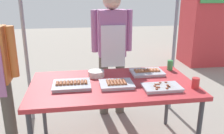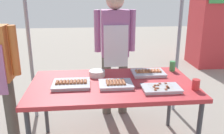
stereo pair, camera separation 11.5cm
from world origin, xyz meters
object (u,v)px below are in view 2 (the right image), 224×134
Objects in this scene: tray_grilled_sausages at (71,84)px; tray_pork_links at (116,84)px; drink_cup_near_edge at (196,85)px; condiment_bowl at (97,73)px; tray_meat_skewers at (161,88)px; stall_table at (112,88)px; neighbor_stall_left at (218,21)px; tray_spring_rolls at (148,73)px; drink_cup_by_wok at (172,66)px; vendor_woman at (115,45)px.

tray_grilled_sausages is 0.42m from tray_pork_links.
drink_cup_near_edge is (0.72, -0.16, 0.03)m from tray_pork_links.
tray_meat_skewers is at bearing -37.81° from condiment_bowl.
neighbor_stall_left reaches higher than stall_table.
tray_spring_rolls is at bearing -0.58° from condiment_bowl.
drink_cup_by_wok is (1.11, 0.34, 0.04)m from tray_grilled_sausages.
tray_grilled_sausages is 0.84m from tray_spring_rolls.
drink_cup_near_edge is 0.55m from drink_cup_by_wok.
drink_cup_by_wok is at bearing 18.00° from tray_spring_rolls.
vendor_woman reaches higher than tray_meat_skewers.
stall_table is 9.47× the size of condiment_bowl.
stall_table is 0.82× the size of neighbor_stall_left.
drink_cup_by_wok reaches higher than tray_grilled_sausages.
tray_pork_links is at bearing 84.21° from vendor_woman.
stall_table is 0.78m from drink_cup_near_edge.
condiment_bowl is at bearing -173.85° from drink_cup_by_wok.
drink_cup_by_wok is (0.85, 0.09, 0.03)m from condiment_bowl.
vendor_woman is at bearing 58.33° from tray_grilled_sausages.
tray_grilled_sausages is 3.57× the size of drink_cup_near_edge.
condiment_bowl is at bearing 66.10° from vendor_woman.
neighbor_stall_left is at bearing 44.07° from tray_grilled_sausages.
tray_grilled_sausages is at bearing 173.61° from tray_pork_links.
drink_cup_near_edge is 3.65m from neighbor_stall_left.
tray_grilled_sausages reaches higher than stall_table.
vendor_woman is 0.83× the size of neighbor_stall_left.
stall_table is at bearing -156.22° from drink_cup_by_wok.
condiment_bowl is 1.71× the size of drink_cup_near_edge.
tray_meat_skewers is 2.05× the size of condiment_bowl.
tray_grilled_sausages is 1.16m from drink_cup_near_edge.
drink_cup_by_wok is 0.07× the size of vendor_woman.
drink_cup_near_edge is at bearing -12.63° from tray_pork_links.
drink_cup_by_wok reaches higher than drink_cup_near_edge.
neighbor_stall_left is at bearing 54.76° from tray_meat_skewers.
tray_grilled_sausages is at bearing -162.77° from drink_cup_by_wok.
neighbor_stall_left is (2.21, 2.67, 0.21)m from tray_spring_rolls.
neighbor_stall_left reaches higher than drink_cup_near_edge.
condiment_bowl is at bearing 152.50° from drink_cup_near_edge.
neighbor_stall_left is at bearing 53.47° from drink_cup_by_wok.
stall_table is 4.62× the size of tray_spring_rolls.
tray_meat_skewers is at bearing -19.33° from tray_pork_links.
tray_pork_links is at bearing -150.39° from drink_cup_by_wok.
neighbor_stall_left reaches higher than vendor_woman.
tray_spring_rolls is at bearing 27.72° from stall_table.
tray_spring_rolls is 0.21× the size of vendor_woman.
neighbor_stall_left reaches higher than condiment_bowl.
drink_cup_near_edge is at bearing -120.99° from neighbor_stall_left.
condiment_bowl is (-0.57, 0.44, 0.01)m from tray_meat_skewers.
drink_cup_by_wok is (0.71, 0.31, 0.11)m from stall_table.
tray_grilled_sausages is 0.36m from condiment_bowl.
vendor_woman is at bearing 107.12° from tray_meat_skewers.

